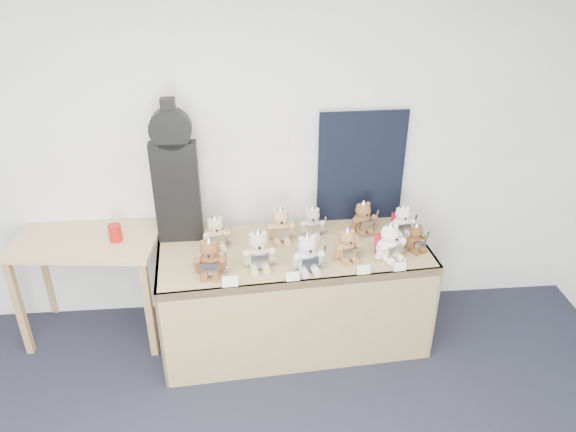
{
  "coord_description": "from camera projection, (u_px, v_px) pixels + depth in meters",
  "views": [
    {
      "loc": [
        0.32,
        -1.29,
        2.9
      ],
      "look_at": [
        0.6,
        1.94,
        1.11
      ],
      "focal_mm": 35.0,
      "sensor_mm": 36.0,
      "label": 1
    }
  ],
  "objects": [
    {
      "name": "teddy_back_left",
      "position": [
        216.0,
        233.0,
        3.93
      ],
      "size": [
        0.22,
        0.19,
        0.26
      ],
      "rotation": [
        0.0,
        0.0,
        0.22
      ],
      "color": "beige",
      "rests_on": "display_table"
    },
    {
      "name": "teddy_front_left",
      "position": [
        259.0,
        251.0,
        3.7
      ],
      "size": [
        0.25,
        0.21,
        0.3
      ],
      "rotation": [
        0.0,
        0.0,
        0.08
      ],
      "color": "#BFB086",
      "rests_on": "display_table"
    },
    {
      "name": "navy_board",
      "position": [
        361.0,
        167.0,
        4.12
      ],
      "size": [
        0.64,
        0.03,
        0.86
      ],
      "primitive_type": "cube",
      "rotation": [
        0.0,
        0.0,
        0.02
      ],
      "color": "black",
      "rests_on": "display_table"
    },
    {
      "name": "entry_card_c",
      "position": [
        364.0,
        270.0,
        3.65
      ],
      "size": [
        0.09,
        0.03,
        0.06
      ],
      "primitive_type": "cube",
      "rotation": [
        -0.24,
        0.0,
        0.07
      ],
      "color": "silver",
      "rests_on": "display_table"
    },
    {
      "name": "teddy_back_far_left",
      "position": [
        217.0,
        233.0,
        3.96
      ],
      "size": [
        0.19,
        0.18,
        0.24
      ],
      "rotation": [
        0.0,
        0.0,
        -0.32
      ],
      "color": "#A1734B",
      "rests_on": "display_table"
    },
    {
      "name": "entry_card_b",
      "position": [
        293.0,
        276.0,
        3.59
      ],
      "size": [
        0.09,
        0.03,
        0.06
      ],
      "primitive_type": "cube",
      "rotation": [
        -0.24,
        0.0,
        0.07
      ],
      "color": "silver",
      "rests_on": "display_table"
    },
    {
      "name": "teddy_front_centre",
      "position": [
        307.0,
        254.0,
        3.67
      ],
      "size": [
        0.25,
        0.21,
        0.29
      ],
      "rotation": [
        0.0,
        0.0,
        0.18
      ],
      "color": "beige",
      "rests_on": "display_table"
    },
    {
      "name": "side_table",
      "position": [
        88.0,
        254.0,
        4.03
      ],
      "size": [
        1.06,
        0.66,
        0.84
      ],
      "rotation": [
        0.0,
        0.0,
        -0.11
      ],
      "color": "tan",
      "rests_on": "floor"
    },
    {
      "name": "entry_card_a",
      "position": [
        230.0,
        282.0,
        3.53
      ],
      "size": [
        0.1,
        0.03,
        0.07
      ],
      "primitive_type": "cube",
      "rotation": [
        -0.24,
        0.0,
        0.07
      ],
      "color": "silver",
      "rests_on": "display_table"
    },
    {
      "name": "teddy_front_far_left",
      "position": [
        210.0,
        259.0,
        3.62
      ],
      "size": [
        0.24,
        0.19,
        0.29
      ],
      "rotation": [
        0.0,
        0.0,
        -0.05
      ],
      "color": "brown",
      "rests_on": "display_table"
    },
    {
      "name": "entry_card_d",
      "position": [
        400.0,
        267.0,
        3.69
      ],
      "size": [
        0.08,
        0.02,
        0.06
      ],
      "primitive_type": "cube",
      "rotation": [
        -0.24,
        0.0,
        0.07
      ],
      "color": "silver",
      "rests_on": "display_table"
    },
    {
      "name": "red_cup",
      "position": [
        115.0,
        233.0,
        3.92
      ],
      "size": [
        0.09,
        0.09,
        0.12
      ],
      "primitive_type": "cylinder",
      "color": "#AC130B",
      "rests_on": "side_table"
    },
    {
      "name": "teddy_front_far_right",
      "position": [
        390.0,
        243.0,
        3.79
      ],
      "size": [
        0.24,
        0.23,
        0.29
      ],
      "rotation": [
        0.0,
        0.0,
        0.43
      ],
      "color": "white",
      "rests_on": "display_table"
    },
    {
      "name": "teddy_front_end",
      "position": [
        416.0,
        239.0,
        3.9
      ],
      "size": [
        0.18,
        0.17,
        0.22
      ],
      "rotation": [
        0.0,
        0.0,
        0.35
      ],
      "color": "brown",
      "rests_on": "display_table"
    },
    {
      "name": "teddy_back_end",
      "position": [
        402.0,
        221.0,
        4.09
      ],
      "size": [
        0.2,
        0.18,
        0.25
      ],
      "rotation": [
        0.0,
        0.0,
        0.12
      ],
      "color": "white",
      "rests_on": "display_table"
    },
    {
      "name": "teddy_back_centre_left",
      "position": [
        281.0,
        226.0,
        4.01
      ],
      "size": [
        0.23,
        0.19,
        0.28
      ],
      "rotation": [
        0.0,
        0.0,
        0.06
      ],
      "color": "tan",
      "rests_on": "display_table"
    },
    {
      "name": "room_shell",
      "position": [
        274.0,
        126.0,
        3.97
      ],
      "size": [
        6.0,
        6.0,
        6.0
      ],
      "color": "silver",
      "rests_on": "floor"
    },
    {
      "name": "teddy_front_right",
      "position": [
        347.0,
        246.0,
        3.79
      ],
      "size": [
        0.21,
        0.19,
        0.25
      ],
      "rotation": [
        0.0,
        0.0,
        0.24
      ],
      "color": "#9C6C3B",
      "rests_on": "display_table"
    },
    {
      "name": "guitar_case",
      "position": [
        175.0,
        174.0,
        3.82
      ],
      "size": [
        0.32,
        0.09,
        1.04
      ],
      "rotation": [
        0.0,
        0.0,
        0.0
      ],
      "color": "black",
      "rests_on": "display_table"
    },
    {
      "name": "teddy_back_centre_right",
      "position": [
        312.0,
        223.0,
        4.07
      ],
      "size": [
        0.2,
        0.16,
        0.25
      ],
      "rotation": [
        0.0,
        0.0,
        0.0
      ],
      "color": "beige",
      "rests_on": "display_table"
    },
    {
      "name": "teddy_back_right",
      "position": [
        363.0,
        218.0,
        4.11
      ],
      "size": [
        0.22,
        0.2,
        0.27
      ],
      "rotation": [
        0.0,
        0.0,
        0.29
      ],
      "color": "brown",
      "rests_on": "display_table"
    },
    {
      "name": "display_table",
      "position": [
        295.0,
        275.0,
        3.96
      ],
      "size": [
        1.95,
        0.93,
        0.79
      ],
      "rotation": [
        0.0,
        0.0,
        0.07
      ],
      "color": "#94774B",
      "rests_on": "floor"
    }
  ]
}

